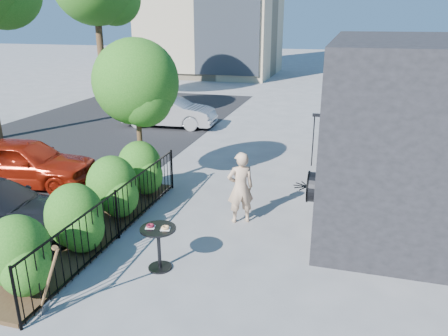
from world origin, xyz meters
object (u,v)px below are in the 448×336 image
(woman, at_px, (240,188))
(car_silver, at_px, (169,111))
(cafe_table, at_px, (159,241))
(car_red, at_px, (24,162))
(patio_tree, at_px, (138,87))
(shovel, at_px, (49,284))

(woman, relative_size, car_silver, 0.42)
(cafe_table, bearing_deg, car_red, 150.80)
(car_silver, bearing_deg, woman, -151.52)
(patio_tree, relative_size, car_silver, 0.98)
(cafe_table, bearing_deg, shovel, -121.82)
(patio_tree, xyz_separation_m, car_red, (-3.29, -0.62, -2.10))
(patio_tree, bearing_deg, woman, -22.76)
(shovel, bearing_deg, woman, 63.36)
(car_red, bearing_deg, patio_tree, -86.75)
(patio_tree, relative_size, shovel, 3.06)
(cafe_table, distance_m, car_red, 6.12)
(patio_tree, distance_m, cafe_table, 4.69)
(patio_tree, bearing_deg, car_red, -169.29)
(patio_tree, bearing_deg, cafe_table, -60.35)
(woman, height_order, car_silver, woman)
(patio_tree, height_order, woman, patio_tree)
(shovel, height_order, car_red, car_red)
(cafe_table, relative_size, shovel, 0.69)
(shovel, bearing_deg, cafe_table, 58.18)
(cafe_table, bearing_deg, patio_tree, 119.65)
(cafe_table, xyz_separation_m, woman, (0.97, 2.34, 0.26))
(car_red, relative_size, car_silver, 0.98)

